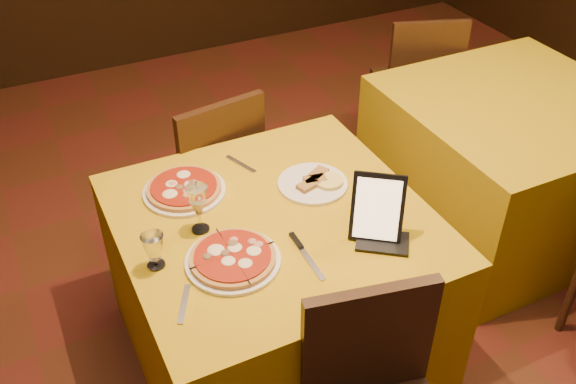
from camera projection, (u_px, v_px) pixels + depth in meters
name	position (u px, v px, depth m)	size (l,w,h in m)	color
main_table	(275.00, 290.00, 2.56)	(1.10, 1.10, 0.75)	#C69E0C
side_table	(505.00, 166.00, 3.25)	(1.10, 1.10, 0.75)	#B7960B
chair_main_far	(206.00, 172.00, 3.07)	(0.36, 0.36, 0.91)	black
chair_side_far	(413.00, 83.00, 3.80)	(0.46, 0.46, 0.91)	black
pizza_near	(233.00, 259.00, 2.13)	(0.32, 0.32, 0.03)	white
pizza_far	(184.00, 190.00, 2.44)	(0.32, 0.32, 0.03)	white
cutlet_dish	(313.00, 183.00, 2.48)	(0.27, 0.27, 0.03)	white
wine_glass	(198.00, 209.00, 2.22)	(0.06, 0.06, 0.19)	#F3E28A
water_glass	(154.00, 251.00, 2.09)	(0.06, 0.06, 0.13)	silver
tablet	(377.00, 208.00, 2.18)	(0.18, 0.02, 0.24)	black
knife	(307.00, 257.00, 2.15)	(0.24, 0.02, 0.01)	#ABACB2
fork_near	(184.00, 304.00, 1.99)	(0.16, 0.02, 0.01)	#A9A8AF
fork_far	(241.00, 164.00, 2.59)	(0.17, 0.02, 0.01)	silver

